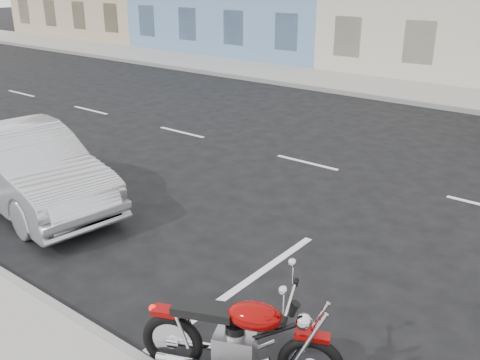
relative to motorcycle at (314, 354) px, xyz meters
The scene contains 5 objects.
ground 6.43m from the motorcycle, 106.62° to the left, with size 120.00×120.00×0.00m, color black.
sidewalk_far 16.35m from the motorcycle, 114.72° to the left, with size 80.00×3.40×0.15m, color gray.
curb_far 14.82m from the motorcycle, 117.47° to the left, with size 80.00×0.12×0.16m, color gray.
motorcycle is the anchor object (origin of this frame).
sedan_silver 6.75m from the motorcycle, behind, with size 1.56×4.49×1.48m, color #ACAEB4.
Camera 1 is at (3.96, -10.06, 4.12)m, focal length 40.00 mm.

